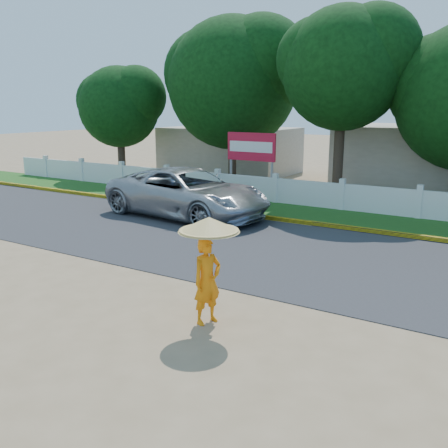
# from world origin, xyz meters

# --- Properties ---
(ground) EXTENTS (120.00, 120.00, 0.00)m
(ground) POSITION_xyz_m (0.00, 0.00, 0.00)
(ground) COLOR #9E8460
(ground) RESTS_ON ground
(road) EXTENTS (60.00, 7.00, 0.02)m
(road) POSITION_xyz_m (0.00, 4.50, 0.01)
(road) COLOR #38383A
(road) RESTS_ON ground
(grass_verge) EXTENTS (60.00, 3.50, 0.03)m
(grass_verge) POSITION_xyz_m (0.00, 9.75, 0.01)
(grass_verge) COLOR #2D601E
(grass_verge) RESTS_ON ground
(curb) EXTENTS (40.00, 0.18, 0.16)m
(curb) POSITION_xyz_m (0.00, 8.05, 0.08)
(curb) COLOR yellow
(curb) RESTS_ON ground
(fence) EXTENTS (40.00, 0.10, 1.10)m
(fence) POSITION_xyz_m (0.00, 11.20, 0.55)
(fence) COLOR silver
(fence) RESTS_ON ground
(building_far) EXTENTS (8.00, 5.00, 2.80)m
(building_far) POSITION_xyz_m (-10.00, 19.00, 1.40)
(building_far) COLOR #B7AD99
(building_far) RESTS_ON ground
(vehicle) EXTENTS (7.00, 3.84, 1.86)m
(vehicle) POSITION_xyz_m (-4.69, 6.94, 0.93)
(vehicle) COLOR #9FA2A6
(vehicle) RESTS_ON ground
(monk_with_parasol) EXTENTS (1.19, 1.19, 2.16)m
(monk_with_parasol) POSITION_xyz_m (1.30, -0.71, 1.41)
(monk_with_parasol) COLOR orange
(monk_with_parasol) RESTS_ON ground
(billboard) EXTENTS (2.50, 0.13, 2.95)m
(billboard) POSITION_xyz_m (-4.83, 12.30, 2.14)
(billboard) COLOR gray
(billboard) RESTS_ON ground
(tree_row) EXTENTS (34.80, 8.06, 8.75)m
(tree_row) POSITION_xyz_m (1.85, 14.20, 5.07)
(tree_row) COLOR #473828
(tree_row) RESTS_ON ground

